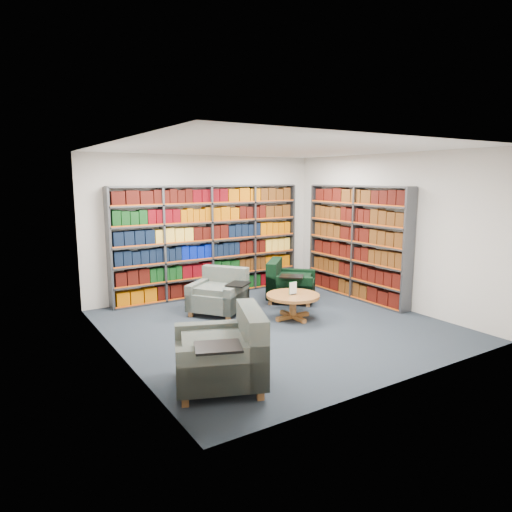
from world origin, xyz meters
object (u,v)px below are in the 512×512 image
chair_green_right (287,285)px  chair_teal_left (220,295)px  chair_teal_front (227,356)px  coffee_table (293,299)px

chair_green_right → chair_teal_left: bearing=179.4°
chair_teal_front → coffee_table: (2.15, 1.63, -0.02)m
chair_green_right → coffee_table: chair_green_right is taller
chair_green_right → chair_teal_front: size_ratio=0.94×
chair_teal_left → chair_green_right: chair_green_right is taller
chair_teal_left → chair_green_right: bearing=-0.6°
chair_green_right → chair_teal_front: 3.80m
chair_green_right → chair_teal_front: bearing=-136.3°
coffee_table → chair_teal_left: bearing=130.4°
chair_teal_left → chair_green_right: size_ratio=0.99×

